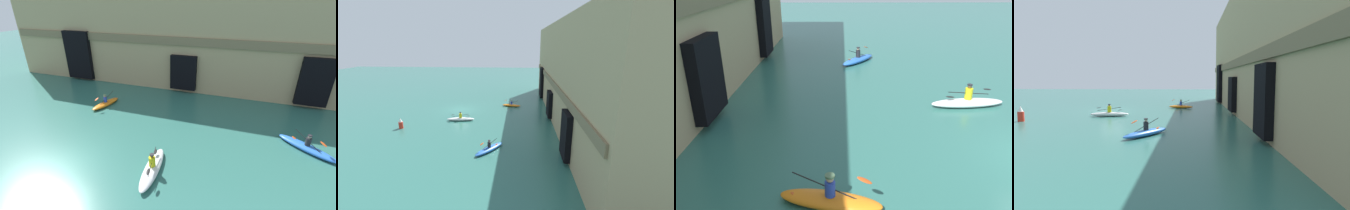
% 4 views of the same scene
% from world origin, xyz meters
% --- Properties ---
extents(ground_plane, '(120.00, 120.00, 0.00)m').
position_xyz_m(ground_plane, '(0.00, 0.00, 0.00)').
color(ground_plane, '#2D665B').
extents(cliff_bluff, '(40.75, 8.11, 12.52)m').
position_xyz_m(cliff_bluff, '(2.87, 17.13, 6.23)').
color(cliff_bluff, tan).
rests_on(cliff_bluff, ground).
extents(kayak_white, '(1.13, 3.65, 1.16)m').
position_xyz_m(kayak_white, '(5.02, 1.32, 0.24)').
color(kayak_white, white).
rests_on(kayak_white, ground).
extents(kayak_orange, '(1.41, 3.09, 1.07)m').
position_xyz_m(kayak_orange, '(-2.21, 7.79, 0.21)').
color(kayak_orange, orange).
rests_on(kayak_orange, ground).
extents(kayak_blue, '(3.37, 2.78, 1.10)m').
position_xyz_m(kayak_blue, '(13.36, 6.28, 0.22)').
color(kayak_blue, blue).
rests_on(kayak_blue, ground).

